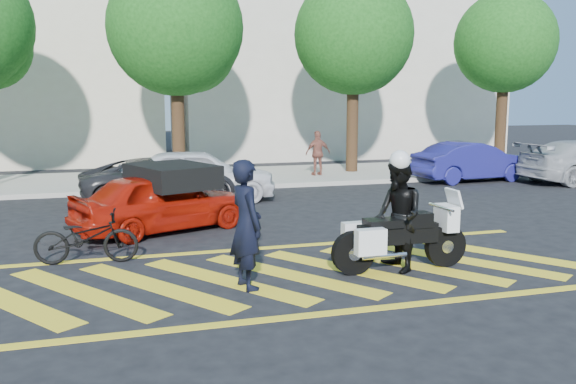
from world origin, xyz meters
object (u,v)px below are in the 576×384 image
object	(u,v)px
red_convertible	(162,201)
parked_mid_right	(197,175)
parked_mid_left	(164,180)
parked_right	(472,162)
officer_bike	(246,225)
bicycle	(86,237)
police_motorcycle	(399,237)
officer_moto	(398,216)

from	to	relation	value
red_convertible	parked_mid_right	size ratio (longest dim) A/B	0.88
parked_mid_left	parked_right	world-z (taller)	parked_right
officer_bike	parked_right	bearing A→B (deg)	-59.26
bicycle	parked_mid_right	bearing A→B (deg)	-18.28
bicycle	parked_mid_right	size ratio (longest dim) A/B	0.41
police_motorcycle	parked_mid_left	distance (m)	8.68
bicycle	officer_moto	xyz separation A→B (m)	(5.12, -1.98, 0.48)
officer_bike	parked_mid_left	size ratio (longest dim) A/B	0.44
parked_mid_right	officer_moto	bearing A→B (deg)	-160.48
officer_bike	officer_moto	distance (m)	2.69
officer_bike	police_motorcycle	bearing A→B (deg)	-98.16
officer_moto	parked_mid_left	xyz separation A→B (m)	(-3.22, 8.05, -0.32)
officer_moto	red_convertible	size ratio (longest dim) A/B	0.49
officer_moto	parked_mid_left	bearing A→B (deg)	-158.61
bicycle	red_convertible	size ratio (longest dim) A/B	0.46
police_motorcycle	parked_right	distance (m)	12.10
police_motorcycle	officer_moto	bearing A→B (deg)	178.50
officer_bike	parked_mid_right	bearing A→B (deg)	-15.30
officer_bike	police_motorcycle	size ratio (longest dim) A/B	0.81
bicycle	parked_mid_left	xyz separation A→B (m)	(1.89, 6.06, 0.16)
bicycle	police_motorcycle	distance (m)	5.50
officer_bike	officer_moto	bearing A→B (deg)	-98.13
red_convertible	police_motorcycle	bearing A→B (deg)	-162.35
officer_bike	bicycle	xyz separation A→B (m)	(-2.44, 2.19, -0.53)
police_motorcycle	officer_moto	size ratio (longest dim) A/B	1.30
bicycle	red_convertible	bearing A→B (deg)	-26.91
red_convertible	officer_bike	bearing A→B (deg)	169.00
officer_bike	red_convertible	world-z (taller)	officer_bike
parked_mid_left	parked_mid_right	bearing A→B (deg)	-93.30
parked_mid_right	red_convertible	bearing A→B (deg)	164.59
parked_mid_left	officer_moto	bearing A→B (deg)	-161.47
officer_bike	parked_mid_left	xyz separation A→B (m)	(-0.55, 8.26, -0.37)
bicycle	officer_moto	bearing A→B (deg)	-104.42
officer_moto	parked_right	xyz separation A→B (m)	(7.58, 9.45, -0.26)
bicycle	police_motorcycle	world-z (taller)	police_motorcycle
police_motorcycle	parked_mid_left	world-z (taller)	parked_mid_left
parked_mid_right	parked_mid_left	bearing A→B (deg)	93.70
bicycle	officer_moto	size ratio (longest dim) A/B	0.95
police_motorcycle	parked_right	size ratio (longest dim) A/B	0.59
officer_bike	officer_moto	world-z (taller)	officer_bike
officer_bike	parked_mid_right	world-z (taller)	officer_bike
police_motorcycle	bicycle	bearing A→B (deg)	158.42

